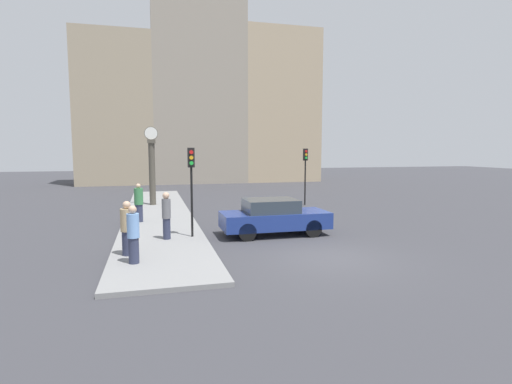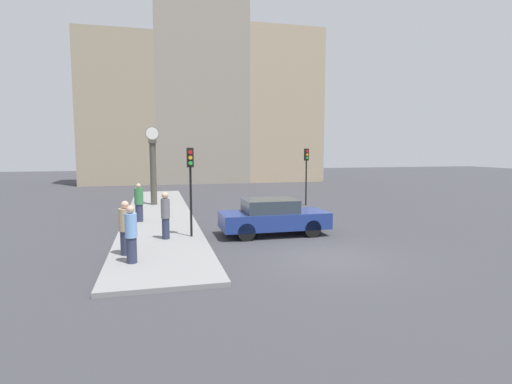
% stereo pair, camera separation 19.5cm
% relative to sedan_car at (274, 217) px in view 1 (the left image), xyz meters
% --- Properties ---
extents(ground_plane, '(120.00, 120.00, 0.00)m').
position_rel_sedan_car_xyz_m(ground_plane, '(0.69, -3.88, -0.77)').
color(ground_plane, '#38383D').
extents(sidewalk_corner, '(3.40, 23.76, 0.14)m').
position_rel_sedan_car_xyz_m(sidewalk_corner, '(-4.59, 6.00, -0.70)').
color(sidewalk_corner, gray).
rests_on(sidewalk_corner, ground_plane).
extents(building_row, '(25.52, 5.00, 18.70)m').
position_rel_sedan_car_xyz_m(building_row, '(0.90, 27.92, 7.78)').
color(building_row, gray).
rests_on(building_row, ground_plane).
extents(sedan_car, '(4.46, 1.88, 1.51)m').
position_rel_sedan_car_xyz_m(sedan_car, '(0.00, 0.00, 0.00)').
color(sedan_car, navy).
rests_on(sedan_car, ground_plane).
extents(traffic_light_near, '(0.26, 0.24, 3.49)m').
position_rel_sedan_car_xyz_m(traffic_light_near, '(-3.39, -0.09, 1.88)').
color(traffic_light_near, black).
rests_on(traffic_light_near, sidewalk_corner).
extents(traffic_light_far, '(0.26, 0.24, 3.62)m').
position_rel_sedan_car_xyz_m(traffic_light_far, '(4.63, 8.11, 1.83)').
color(traffic_light_far, black).
rests_on(traffic_light_far, ground_plane).
extents(street_clock, '(0.82, 0.50, 4.82)m').
position_rel_sedan_car_xyz_m(street_clock, '(-4.85, 9.75, 1.66)').
color(street_clock, '#4C473D').
rests_on(street_clock, sidewalk_corner).
extents(pedestrian_grey_jacket, '(0.33, 0.33, 1.81)m').
position_rel_sedan_car_xyz_m(pedestrian_grey_jacket, '(-4.39, -0.30, 0.30)').
color(pedestrian_grey_jacket, '#2D334C').
rests_on(pedestrian_grey_jacket, sidewalk_corner).
extents(pedestrian_tan_coat, '(0.43, 0.43, 1.78)m').
position_rel_sedan_car_xyz_m(pedestrian_tan_coat, '(-5.70, -2.37, 0.25)').
color(pedestrian_tan_coat, '#2D334C').
rests_on(pedestrian_tan_coat, sidewalk_corner).
extents(pedestrian_blue_stripe, '(0.36, 0.36, 1.76)m').
position_rel_sedan_car_xyz_m(pedestrian_blue_stripe, '(-5.48, -3.40, 0.25)').
color(pedestrian_blue_stripe, '#2D334C').
rests_on(pedestrian_blue_stripe, sidewalk_corner).
extents(pedestrian_green_hoodie, '(0.41, 0.41, 1.83)m').
position_rel_sedan_car_xyz_m(pedestrian_green_hoodie, '(-5.51, 3.81, 0.28)').
color(pedestrian_green_hoodie, '#2D334C').
rests_on(pedestrian_green_hoodie, sidewalk_corner).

